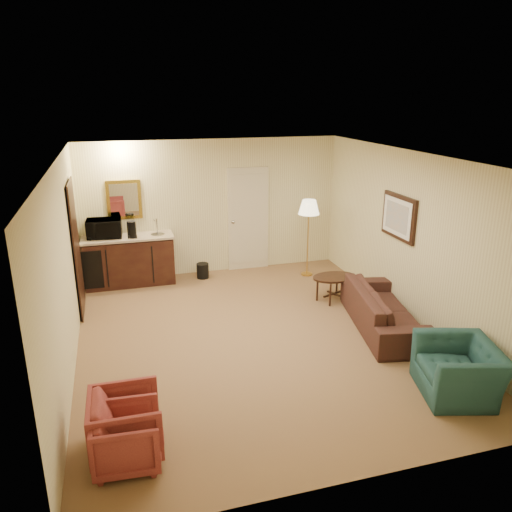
{
  "coord_description": "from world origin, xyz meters",
  "views": [
    {
      "loc": [
        -1.82,
        -6.33,
        3.42
      ],
      "look_at": [
        0.15,
        0.5,
        1.08
      ],
      "focal_mm": 35.0,
      "sensor_mm": 36.0,
      "label": 1
    }
  ],
  "objects": [
    {
      "name": "ground",
      "position": [
        0.0,
        0.0,
        0.0
      ],
      "size": [
        6.0,
        6.0,
        0.0
      ],
      "primitive_type": "plane",
      "color": "brown",
      "rests_on": "ground"
    },
    {
      "name": "room_walls",
      "position": [
        -0.1,
        0.77,
        1.72
      ],
      "size": [
        5.02,
        6.01,
        2.61
      ],
      "color": "beige",
      "rests_on": "ground"
    },
    {
      "name": "wetbar_cabinet",
      "position": [
        -1.65,
        2.72,
        0.46
      ],
      "size": [
        1.64,
        0.58,
        0.92
      ],
      "primitive_type": "cube",
      "color": "#341C10",
      "rests_on": "ground"
    },
    {
      "name": "sofa",
      "position": [
        1.95,
        -0.24,
        0.41
      ],
      "size": [
        1.02,
        2.17,
        0.82
      ],
      "primitive_type": "imported",
      "rotation": [
        0.0,
        0.0,
        1.37
      ],
      "color": "black",
      "rests_on": "ground"
    },
    {
      "name": "teal_armchair",
      "position": [
        1.9,
        -2.04,
        0.42
      ],
      "size": [
        0.86,
        1.1,
        0.85
      ],
      "primitive_type": "imported",
      "rotation": [
        0.0,
        0.0,
        -1.84
      ],
      "color": "#1F4D4B",
      "rests_on": "ground"
    },
    {
      "name": "rose_chair_near",
      "position": [
        -1.9,
        -2.0,
        0.35
      ],
      "size": [
        0.65,
        0.69,
        0.7
      ],
      "primitive_type": "imported",
      "rotation": [
        0.0,
        0.0,
        1.55
      ],
      "color": "#9B3F32",
      "rests_on": "ground"
    },
    {
      "name": "rose_chair_far",
      "position": [
        -1.9,
        -2.18,
        0.32
      ],
      "size": [
        0.61,
        0.65,
        0.63
      ],
      "primitive_type": "imported",
      "rotation": [
        0.0,
        0.0,
        1.51
      ],
      "color": "#9B3F32",
      "rests_on": "ground"
    },
    {
      "name": "coffee_table",
      "position": [
        1.68,
        0.96,
        0.22
      ],
      "size": [
        0.89,
        0.76,
        0.43
      ],
      "primitive_type": "cube",
      "rotation": [
        0.0,
        0.0,
        0.39
      ],
      "color": "black",
      "rests_on": "ground"
    },
    {
      "name": "floor_lamp",
      "position": [
        1.7,
        2.25,
        0.75
      ],
      "size": [
        0.48,
        0.48,
        1.51
      ],
      "primitive_type": "cube",
      "rotation": [
        0.0,
        0.0,
        -0.22
      ],
      "color": "gold",
      "rests_on": "ground"
    },
    {
      "name": "waste_bin",
      "position": [
        -0.3,
        2.65,
        0.14
      ],
      "size": [
        0.28,
        0.28,
        0.29
      ],
      "primitive_type": "cylinder",
      "rotation": [
        0.0,
        0.0,
        0.25
      ],
      "color": "black",
      "rests_on": "ground"
    },
    {
      "name": "microwave",
      "position": [
        -2.04,
        2.78,
        1.13
      ],
      "size": [
        0.62,
        0.37,
        0.41
      ],
      "primitive_type": "imported",
      "rotation": [
        0.0,
        0.0,
        -0.05
      ],
      "color": "black",
      "rests_on": "wetbar_cabinet"
    },
    {
      "name": "coffee_maker",
      "position": [
        -1.57,
        2.62,
        1.07
      ],
      "size": [
        0.18,
        0.18,
        0.3
      ],
      "primitive_type": "cylinder",
      "rotation": [
        0.0,
        0.0,
        0.11
      ],
      "color": "black",
      "rests_on": "wetbar_cabinet"
    }
  ]
}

